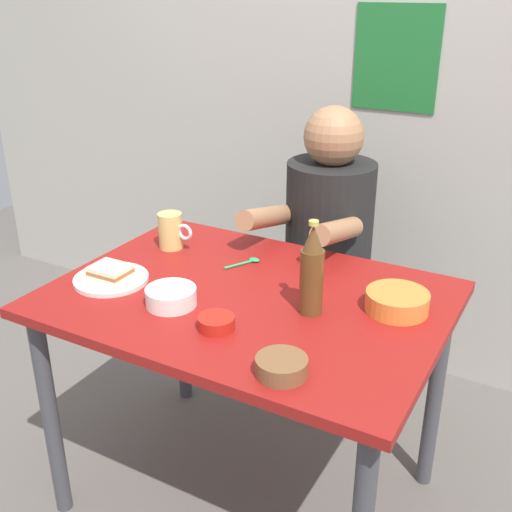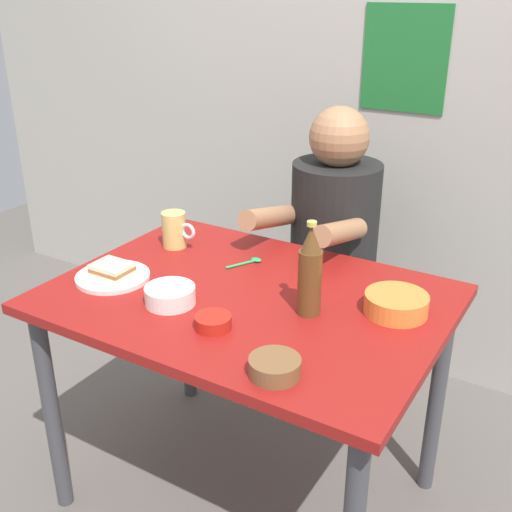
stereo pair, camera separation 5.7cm
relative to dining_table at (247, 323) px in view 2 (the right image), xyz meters
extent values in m
plane|color=#59544F|center=(0.00, 0.00, -0.65)|extent=(6.00, 6.00, 0.00)
cube|color=#ADA89E|center=(0.00, 1.05, 0.65)|extent=(4.40, 0.08, 2.60)
cube|color=#1E6B2D|center=(0.07, 1.01, 0.64)|extent=(0.33, 0.01, 0.39)
cube|color=maroon|center=(0.00, 0.00, 0.08)|extent=(1.10, 0.80, 0.03)
cylinder|color=#3F3F44|center=(-0.49, -0.34, -0.29)|extent=(0.05, 0.05, 0.71)
cylinder|color=#3F3F44|center=(-0.49, 0.34, -0.29)|extent=(0.05, 0.05, 0.71)
cylinder|color=#3F3F44|center=(0.49, 0.34, -0.29)|extent=(0.05, 0.05, 0.71)
cylinder|color=#4C4C51|center=(-0.02, 0.63, -0.44)|extent=(0.08, 0.08, 0.41)
cylinder|color=brown|center=(-0.02, 0.63, -0.22)|extent=(0.34, 0.34, 0.04)
cylinder|color=black|center=(-0.02, 0.63, 0.06)|extent=(0.32, 0.32, 0.52)
sphere|color=#A0704C|center=(-0.02, 0.63, 0.42)|extent=(0.21, 0.21, 0.21)
cylinder|color=#A0704C|center=(-0.15, 0.38, 0.18)|extent=(0.07, 0.31, 0.14)
cylinder|color=#A0704C|center=(0.11, 0.38, 0.18)|extent=(0.07, 0.31, 0.14)
cylinder|color=silver|center=(-0.39, -0.12, 0.10)|extent=(0.22, 0.22, 0.01)
cube|color=beige|center=(-0.39, -0.12, 0.11)|extent=(0.11, 0.09, 0.01)
cube|color=#9E592D|center=(-0.39, -0.12, 0.13)|extent=(0.11, 0.09, 0.01)
cube|color=beige|center=(-0.39, -0.12, 0.14)|extent=(0.11, 0.09, 0.01)
cylinder|color=#D1BC66|center=(-0.39, 0.17, 0.15)|extent=(0.08, 0.08, 0.12)
torus|color=silver|center=(-0.33, 0.17, 0.16)|extent=(0.06, 0.01, 0.06)
cylinder|color=#593819|center=(0.20, -0.01, 0.18)|extent=(0.06, 0.06, 0.18)
cone|color=#593819|center=(0.20, -0.01, 0.31)|extent=(0.05, 0.05, 0.07)
cylinder|color=#BFB74C|center=(0.20, -0.01, 0.35)|extent=(0.03, 0.03, 0.01)
cylinder|color=silver|center=(-0.15, -0.16, 0.12)|extent=(0.14, 0.14, 0.05)
cylinder|color=tan|center=(-0.15, -0.16, 0.13)|extent=(0.11, 0.11, 0.02)
cylinder|color=orange|center=(0.40, 0.11, 0.12)|extent=(0.17, 0.17, 0.05)
cylinder|color=#B25B2D|center=(0.40, 0.11, 0.13)|extent=(0.14, 0.14, 0.02)
cylinder|color=#B21E14|center=(0.02, -0.20, 0.11)|extent=(0.10, 0.10, 0.03)
cylinder|color=maroon|center=(0.02, -0.20, 0.12)|extent=(0.08, 0.08, 0.02)
cylinder|color=brown|center=(0.26, -0.30, 0.11)|extent=(0.12, 0.12, 0.04)
cylinder|color=brown|center=(0.26, -0.30, 0.12)|extent=(0.10, 0.10, 0.02)
cylinder|color=#26A559|center=(-0.12, 0.16, 0.10)|extent=(0.06, 0.10, 0.01)
ellipsoid|color=#26A559|center=(-0.09, 0.21, 0.10)|extent=(0.04, 0.02, 0.01)
camera|label=1|loc=(0.78, -1.36, 0.91)|focal=43.64mm
camera|label=2|loc=(0.83, -1.33, 0.91)|focal=43.64mm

